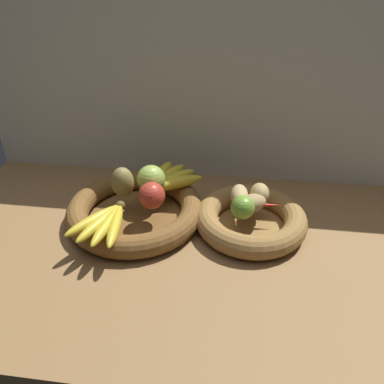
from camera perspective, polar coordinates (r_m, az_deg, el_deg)
ground_plane at (r=101.57cm, az=0.91°, el=-6.14°), size 140.00×90.00×3.00cm
back_wall at (r=114.38cm, az=2.87°, el=15.00°), size 140.00×3.00×55.00cm
fruit_bowl_left at (r=103.58cm, az=-8.49°, el=-2.72°), size 36.55×36.55×5.92cm
fruit_bowl_right at (r=100.35cm, az=8.78°, el=-4.05°), size 28.93×28.93×5.92cm
apple_red_right at (r=97.19cm, az=-6.02°, el=-0.43°), size 6.91×6.91×6.91cm
apple_green_back at (r=103.03cm, az=-6.14°, el=1.91°), size 7.73×7.73×7.73cm
pear_brown at (r=101.99cm, az=-10.34°, el=1.44°), size 6.14×6.15×8.50cm
banana_bunch_front at (r=92.96cm, az=-13.00°, el=-4.49°), size 13.72×17.61×2.74cm
banana_bunch_back at (r=107.29cm, az=-3.61°, el=2.00°), size 16.10×17.22×3.24cm
potato_oblong at (r=99.32cm, az=7.11°, el=-0.51°), size 4.89×8.50×4.59cm
potato_large at (r=97.34cm, az=9.03°, el=-1.58°), size 8.94×8.04×4.22cm
potato_back at (r=100.67cm, az=10.11°, el=-0.15°), size 5.53×6.68×5.03cm
lime_near at (r=93.78cm, az=7.61°, el=-2.28°), size 5.91×5.91×5.91cm
chili_pepper at (r=98.77cm, az=10.20°, el=-1.90°), size 11.11×3.03×2.06cm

